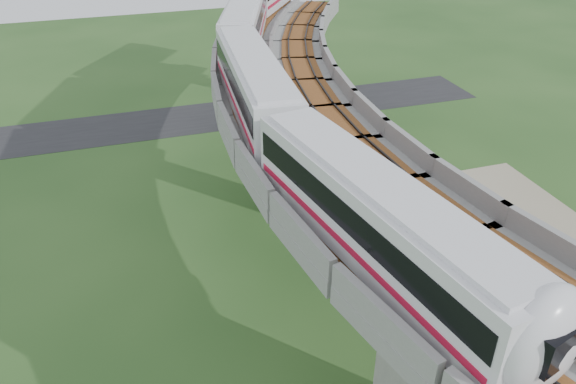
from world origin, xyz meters
name	(u,v)px	position (x,y,z in m)	size (l,w,h in m)	color
ground	(311,290)	(0.00, 0.00, 0.00)	(160.00, 160.00, 0.00)	#25481D
dirt_lot	(513,267)	(14.00, -2.00, 0.02)	(18.00, 26.00, 0.04)	gray
asphalt_road	(217,116)	(0.00, 30.00, 0.01)	(60.00, 8.00, 0.03)	#232326
viaduct	(376,157)	(3.84, 0.00, 9.05)	(19.58, 73.98, 11.40)	#99968E
metro_train	(278,50)	(1.49, 11.64, 12.31)	(17.40, 60.11, 3.64)	silver
fence	(445,253)	(9.75, 0.00, 0.75)	(3.87, 38.73, 1.50)	#2D382D
tree_0	(343,102)	(12.30, 24.24, 2.27)	(1.86, 1.86, 3.07)	#382314
tree_1	(344,148)	(8.24, 14.44, 2.22)	(2.65, 2.65, 3.35)	#382314
tree_2	(353,166)	(7.33, 10.31, 2.66)	(3.12, 3.12, 3.99)	#382314
tree_3	(394,232)	(6.29, 1.20, 2.40)	(3.00, 3.00, 3.68)	#382314
tree_4	(426,280)	(6.23, -3.33, 1.91)	(1.83, 1.83, 2.70)	#382314
tree_5	(529,374)	(7.12, -11.61, 2.26)	(2.36, 2.36, 3.27)	#382314
car_white	(552,337)	(11.43, -8.68, 0.64)	(1.42, 3.52, 1.20)	white
car_dark	(463,227)	(12.71, 2.35, 0.69)	(1.83, 4.50, 1.31)	black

